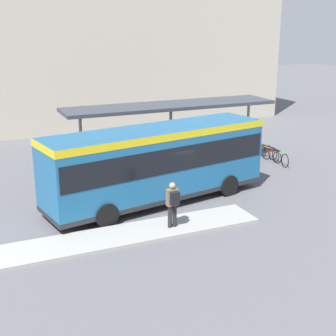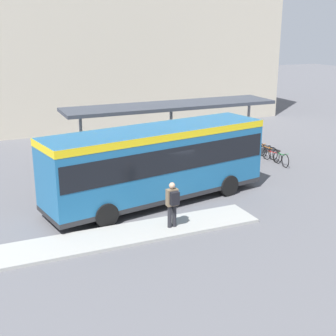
# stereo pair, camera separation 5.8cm
# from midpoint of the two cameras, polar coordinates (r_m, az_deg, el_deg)

# --- Properties ---
(ground_plane) EXTENTS (120.00, 120.00, 0.00)m
(ground_plane) POSITION_cam_midpoint_polar(r_m,az_deg,el_deg) (20.71, -1.19, -4.10)
(ground_plane) COLOR #5B5B60
(curb_island) EXTENTS (10.19, 1.80, 0.12)m
(curb_island) POSITION_cam_midpoint_polar(r_m,az_deg,el_deg) (17.49, -4.66, -8.05)
(curb_island) COLOR #9E9E99
(curb_island) RESTS_ON ground_plane
(city_bus) EXTENTS (10.31, 4.21, 3.31)m
(city_bus) POSITION_cam_midpoint_polar(r_m,az_deg,el_deg) (20.11, -1.20, 1.03)
(city_bus) COLOR #1E6093
(city_bus) RESTS_ON ground_plane
(pedestrian_waiting) EXTENTS (0.44, 0.46, 1.77)m
(pedestrian_waiting) POSITION_cam_midpoint_polar(r_m,az_deg,el_deg) (17.48, 0.66, -4.17)
(pedestrian_waiting) COLOR #232328
(pedestrian_waiting) RESTS_ON curb_island
(bicycle_green) EXTENTS (0.48, 1.79, 0.78)m
(bicycle_green) POSITION_cam_midpoint_polar(r_m,az_deg,el_deg) (26.78, 13.62, 1.19)
(bicycle_green) COLOR black
(bicycle_green) RESTS_ON ground_plane
(bicycle_red) EXTENTS (0.48, 1.59, 0.69)m
(bicycle_red) POSITION_cam_midpoint_polar(r_m,az_deg,el_deg) (27.36, 12.63, 1.50)
(bicycle_red) COLOR black
(bicycle_red) RESTS_ON ground_plane
(bicycle_orange) EXTENTS (0.48, 1.80, 0.78)m
(bicycle_orange) POSITION_cam_midpoint_polar(r_m,az_deg,el_deg) (28.05, 12.03, 2.01)
(bicycle_orange) COLOR black
(bicycle_orange) RESTS_ON ground_plane
(bicycle_white) EXTENTS (0.48, 1.52, 0.66)m
(bicycle_white) POSITION_cam_midpoint_polar(r_m,az_deg,el_deg) (28.63, 11.02, 2.24)
(bicycle_white) COLOR black
(bicycle_white) RESTS_ON ground_plane
(station_shelter) EXTENTS (11.70, 2.54, 3.43)m
(station_shelter) POSITION_cam_midpoint_polar(r_m,az_deg,el_deg) (25.35, 0.45, 7.45)
(station_shelter) COLOR #383D47
(station_shelter) RESTS_ON ground_plane
(potted_planter_near_shelter) EXTENTS (0.97, 0.97, 1.45)m
(potted_planter_near_shelter) POSITION_cam_midpoint_polar(r_m,az_deg,el_deg) (22.55, -5.95, -0.39)
(potted_planter_near_shelter) COLOR slate
(potted_planter_near_shelter) RESTS_ON ground_plane
(station_building) EXTENTS (23.78, 14.78, 13.61)m
(station_building) POSITION_cam_midpoint_polar(r_m,az_deg,el_deg) (42.04, -6.51, 15.97)
(station_building) COLOR #BCB29E
(station_building) RESTS_ON ground_plane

